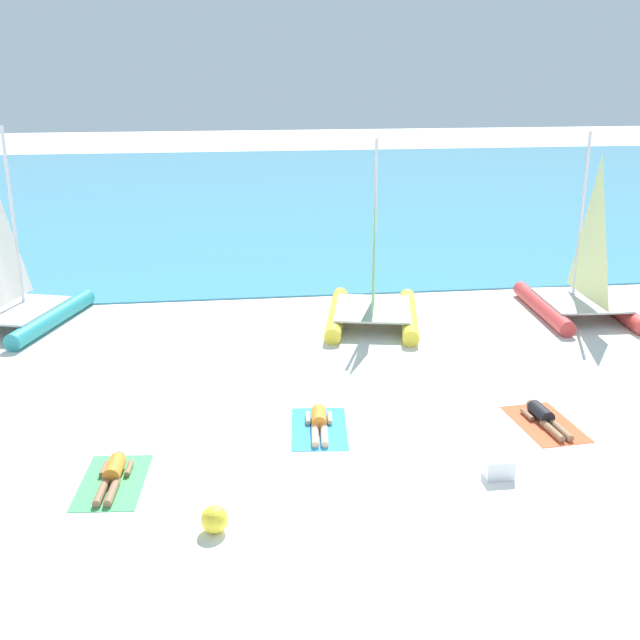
% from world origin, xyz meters
% --- Properties ---
extents(ground_plane, '(120.00, 120.00, 0.00)m').
position_xyz_m(ground_plane, '(0.00, 10.00, 0.00)').
color(ground_plane, white).
extents(ocean_water, '(120.00, 40.00, 0.05)m').
position_xyz_m(ocean_water, '(0.00, 30.61, 0.03)').
color(ocean_water, teal).
rests_on(ocean_water, ground).
extents(sailboat_yellow, '(3.20, 4.27, 5.01)m').
position_xyz_m(sailboat_yellow, '(1.87, 7.80, 0.75)').
color(sailboat_yellow, yellow).
rests_on(sailboat_yellow, ground).
extents(sailboat_teal, '(3.77, 4.71, 5.34)m').
position_xyz_m(sailboat_teal, '(-7.95, 8.97, 0.80)').
color(sailboat_teal, teal).
rests_on(sailboat_teal, ground).
extents(sailboat_red, '(2.70, 4.05, 5.13)m').
position_xyz_m(sailboat_red, '(7.88, 7.78, 0.76)').
color(sailboat_red, '#CC3838').
rests_on(sailboat_red, ground).
extents(towel_left, '(1.26, 1.99, 0.01)m').
position_xyz_m(towel_left, '(-4.27, -0.02, 0.01)').
color(towel_left, '#4CB266').
rests_on(towel_left, ground).
extents(sunbather_left, '(0.58, 1.57, 0.30)m').
position_xyz_m(sunbather_left, '(-4.27, 0.04, 0.13)').
color(sunbather_left, orange).
rests_on(sunbather_left, towel_left).
extents(towel_middle, '(1.30, 2.01, 0.01)m').
position_xyz_m(towel_middle, '(-0.44, 1.56, 0.01)').
color(towel_middle, '#338CD8').
rests_on(towel_middle, ground).
extents(sunbather_middle, '(0.58, 1.57, 0.30)m').
position_xyz_m(sunbather_middle, '(-0.43, 1.63, 0.13)').
color(sunbather_middle, orange).
rests_on(sunbather_middle, towel_middle).
extents(towel_right, '(1.26, 1.99, 0.01)m').
position_xyz_m(towel_right, '(4.11, 1.18, 0.01)').
color(towel_right, '#EA5933').
rests_on(towel_right, ground).
extents(sunbather_right, '(0.58, 1.57, 0.30)m').
position_xyz_m(sunbather_right, '(4.10, 1.24, 0.13)').
color(sunbather_right, black).
rests_on(sunbather_right, towel_right).
extents(beach_ball, '(0.43, 0.43, 0.43)m').
position_xyz_m(beach_ball, '(-2.51, -1.75, 0.22)').
color(beach_ball, yellow).
rests_on(beach_ball, ground).
extents(cooler_box, '(0.50, 0.36, 0.36)m').
position_xyz_m(cooler_box, '(2.44, -0.71, 0.18)').
color(cooler_box, white).
rests_on(cooler_box, ground).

